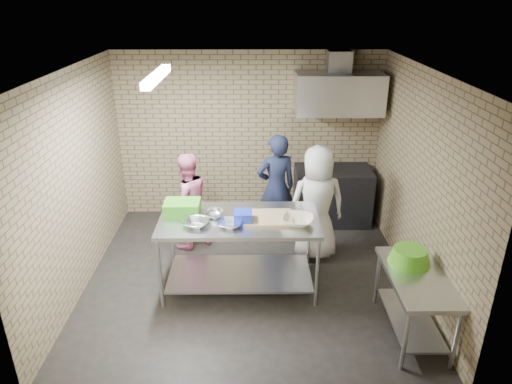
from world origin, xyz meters
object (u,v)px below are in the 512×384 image
(green_crate, at_px, (182,208))
(woman_pink, at_px, (187,201))
(blue_tub, at_px, (243,217))
(bottle_red, at_px, (340,95))
(man_navy, at_px, (276,188))
(stove, at_px, (332,196))
(green_basin, at_px, (409,256))
(bottle_green, at_px, (365,96))
(prep_table, at_px, (240,253))
(woman_white, at_px, (317,204))
(side_counter, at_px, (413,304))

(green_crate, height_order, woman_pink, woman_pink)
(green_crate, xyz_separation_m, blue_tub, (0.75, -0.22, -0.02))
(bottle_red, relative_size, man_navy, 0.11)
(stove, xyz_separation_m, green_basin, (0.43, -2.50, 0.38))
(green_crate, height_order, bottle_green, bottle_green)
(blue_tub, bearing_deg, green_basin, -16.96)
(bottle_green, bearing_deg, prep_table, -132.56)
(prep_table, height_order, green_basin, prep_table)
(bottle_red, bearing_deg, green_basin, -82.10)
(bottle_red, bearing_deg, green_crate, -138.44)
(green_crate, distance_m, woman_white, 1.87)
(green_crate, bearing_deg, bottle_red, 41.56)
(woman_white, bearing_deg, man_navy, -54.29)
(man_navy, bearing_deg, woman_white, 118.98)
(bottle_red, relative_size, woman_pink, 0.12)
(side_counter, relative_size, woman_pink, 0.83)
(blue_tub, height_order, man_navy, man_navy)
(prep_table, distance_m, blue_tub, 0.57)
(blue_tub, height_order, bottle_red, bottle_red)
(side_counter, height_order, woman_white, woman_white)
(prep_table, xyz_separation_m, green_crate, (-0.70, 0.12, 0.57))
(prep_table, distance_m, bottle_green, 3.21)
(green_crate, bearing_deg, man_navy, 44.10)
(side_counter, xyz_separation_m, woman_white, (-0.86, 1.66, 0.44))
(stove, height_order, woman_white, woman_white)
(green_basin, distance_m, man_navy, 2.39)
(green_basin, distance_m, bottle_green, 2.98)
(green_crate, distance_m, woman_pink, 0.98)
(prep_table, height_order, blue_tub, blue_tub)
(green_basin, relative_size, bottle_red, 2.56)
(green_crate, relative_size, blue_tub, 2.00)
(green_basin, bearing_deg, bottle_red, 97.90)
(bottle_green, distance_m, man_navy, 2.00)
(bottle_red, bearing_deg, prep_table, -125.98)
(woman_pink, bearing_deg, green_crate, 62.74)
(green_crate, xyz_separation_m, bottle_green, (2.61, 1.96, 0.96))
(stove, relative_size, bottle_red, 6.67)
(prep_table, xyz_separation_m, bottle_green, (1.91, 2.08, 1.53))
(prep_table, bearing_deg, green_basin, -19.29)
(bottle_green, height_order, man_navy, bottle_green)
(side_counter, relative_size, green_basin, 2.61)
(prep_table, height_order, green_crate, green_crate)
(man_navy, bearing_deg, bottle_red, -157.05)
(stove, bearing_deg, woman_pink, -160.38)
(side_counter, distance_m, man_navy, 2.65)
(green_crate, distance_m, green_basin, 2.71)
(side_counter, distance_m, green_basin, 0.52)
(green_basin, height_order, man_navy, man_navy)
(bottle_red, distance_m, woman_pink, 2.83)
(blue_tub, distance_m, bottle_red, 2.80)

